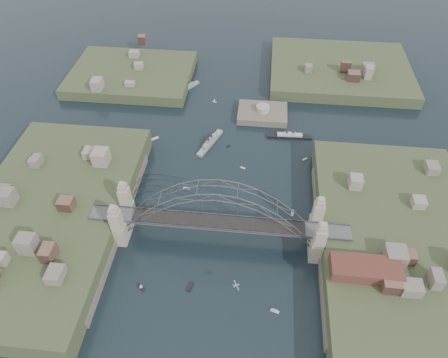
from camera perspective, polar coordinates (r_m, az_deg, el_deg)
ground at (r=137.30m, az=-0.79°, el=-8.26°), size 500.00×500.00×0.00m
bridge at (r=127.65m, az=-0.85°, el=-4.94°), size 84.00×13.80×24.60m
shore_west at (r=151.35m, az=-23.00°, el=-5.35°), size 50.50×90.00×12.00m
shore_east at (r=143.22m, az=22.94°, el=-9.06°), size 50.50×90.00×12.00m
headland_nw at (r=217.81m, az=-12.74°, el=13.66°), size 60.00×45.00×9.00m
headland_ne at (r=224.04m, az=15.84°, el=14.06°), size 70.00×55.00×9.50m
fort_island at (r=187.46m, az=5.37°, el=8.69°), size 22.00×16.00×9.40m
wharf_shed at (r=125.23m, az=19.26°, el=-11.85°), size 20.00×8.00×4.00m
finger_pier at (r=124.98m, az=16.77°, el=-19.53°), size 4.00×22.00×1.40m
naval_cruiser_near at (r=170.46m, az=-1.98°, el=5.13°), size 9.12×18.05×5.54m
naval_cruiser_far at (r=205.61m, az=-5.10°, el=12.68°), size 9.95×12.74×4.82m
ocean_liner at (r=176.12m, az=9.18°, el=5.96°), size 19.22×3.19×4.70m
aeroplane at (r=117.55m, az=1.67°, el=-14.71°), size 1.98×3.12×0.49m
small_boat_a at (r=152.62m, az=-5.26°, el=-1.30°), size 2.77×1.05×0.45m
small_boat_b at (r=159.99m, az=2.65°, el=1.55°), size 2.11×1.48×0.45m
small_boat_c at (r=127.41m, az=-4.77°, el=-14.83°), size 1.87×3.47×0.45m
small_boat_d at (r=166.81m, az=11.28°, el=2.74°), size 2.17×1.93×0.45m
small_boat_e at (r=176.03m, az=-9.69°, el=5.62°), size 3.31×2.99×0.45m
small_boat_f at (r=169.69m, az=0.58°, el=4.63°), size 1.45×1.66×0.45m
small_boat_g at (r=123.98m, az=7.14°, el=-17.89°), size 2.71×1.58×1.43m
small_boat_h at (r=194.97m, az=-1.37°, el=10.92°), size 2.36×1.49×2.38m
small_boat_i at (r=145.42m, az=9.60°, el=-4.55°), size 1.28×2.85×2.38m
small_boat_j at (r=128.80m, az=-11.57°, el=-14.54°), size 2.87×2.56×2.38m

